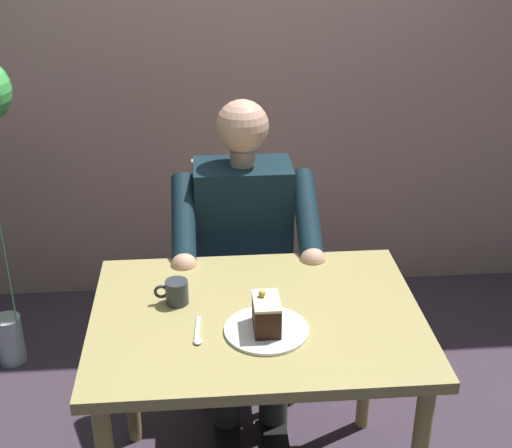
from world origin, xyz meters
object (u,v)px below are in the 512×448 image
at_px(cake_slice, 266,314).
at_px(dining_table, 257,340).
at_px(coffee_cup, 176,292).
at_px(dessert_spoon, 198,335).
at_px(seated_person, 245,257).
at_px(chair, 242,263).

bearing_deg(cake_slice, dining_table, -78.45).
distance_m(cake_slice, coffee_cup, 0.31).
bearing_deg(coffee_cup, dessert_spoon, 109.23).
distance_m(dining_table, seated_person, 0.54).
relative_size(dining_table, seated_person, 0.81).
bearing_deg(seated_person, cake_slice, 91.76).
relative_size(cake_slice, dessert_spoon, 0.85).
distance_m(chair, coffee_cup, 0.73).
relative_size(dining_table, coffee_cup, 9.38).
height_order(chair, seated_person, seated_person).
bearing_deg(chair, cake_slice, 91.37).
relative_size(coffee_cup, dessert_spoon, 0.74).
bearing_deg(coffee_cup, cake_slice, 146.08).
xyz_separation_m(seated_person, dessert_spoon, (0.18, 0.64, 0.10)).
height_order(dining_table, coffee_cup, coffee_cup).
bearing_deg(coffee_cup, chair, -110.77).
xyz_separation_m(cake_slice, dessert_spoon, (0.20, 0.01, -0.06)).
xyz_separation_m(dining_table, dessert_spoon, (0.18, 0.10, 0.10)).
bearing_deg(chair, seated_person, 90.00).
bearing_deg(seated_person, dining_table, 90.00).
xyz_separation_m(dining_table, coffee_cup, (0.24, -0.08, 0.14)).
xyz_separation_m(chair, dessert_spoon, (0.18, 0.82, 0.23)).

